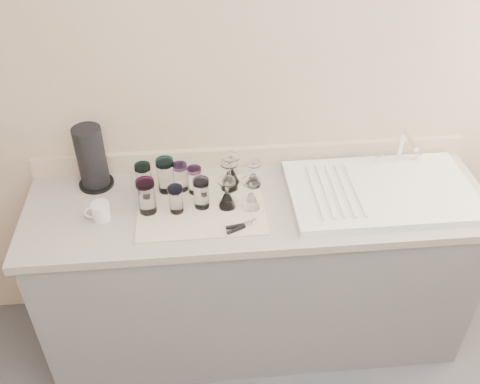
{
  "coord_description": "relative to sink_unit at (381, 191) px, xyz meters",
  "views": [
    {
      "loc": [
        -0.25,
        -0.61,
        2.4
      ],
      "look_at": [
        -0.09,
        1.15,
        1.0
      ],
      "focal_mm": 40.0,
      "sensor_mm": 36.0,
      "label": 1
    }
  ],
  "objects": [
    {
      "name": "counter_unit",
      "position": [
        -0.55,
        -0.0,
        -0.47
      ],
      "size": [
        2.06,
        0.62,
        0.9
      ],
      "color": "slate",
      "rests_on": "ground"
    },
    {
      "name": "goblet_back_right",
      "position": [
        -0.56,
        0.11,
        0.03
      ],
      "size": [
        0.07,
        0.07,
        0.12
      ],
      "color": "white",
      "rests_on": "dish_towel"
    },
    {
      "name": "tumbler_cyan",
      "position": [
        -0.96,
        0.11,
        0.07
      ],
      "size": [
        0.08,
        0.08,
        0.16
      ],
      "color": "white",
      "rests_on": "dish_towel"
    },
    {
      "name": "goblet_extra",
      "position": [
        -0.66,
        0.14,
        0.04
      ],
      "size": [
        0.08,
        0.08,
        0.14
      ],
      "color": "white",
      "rests_on": "dish_towel"
    },
    {
      "name": "paper_towel_roll",
      "position": [
        -1.28,
        0.19,
        0.13
      ],
      "size": [
        0.16,
        0.16,
        0.3
      ],
      "color": "black",
      "rests_on": "counter_unit"
    },
    {
      "name": "room_envelope",
      "position": [
        -0.55,
        -1.2,
        0.64
      ],
      "size": [
        3.54,
        3.5,
        2.52
      ],
      "color": "#4C4C50",
      "rests_on": "ground"
    },
    {
      "name": "goblet_front_right",
      "position": [
        -0.59,
        -0.05,
        0.04
      ],
      "size": [
        0.08,
        0.08,
        0.14
      ],
      "color": "white",
      "rests_on": "dish_towel"
    },
    {
      "name": "goblet_back_left",
      "position": [
        -0.67,
        0.1,
        0.04
      ],
      "size": [
        0.08,
        0.08,
        0.14
      ],
      "color": "white",
      "rests_on": "dish_towel"
    },
    {
      "name": "can_opener",
      "position": [
        -0.65,
        -0.18,
        -0.0
      ],
      "size": [
        0.13,
        0.08,
        0.02
      ],
      "color": "silver",
      "rests_on": "dish_towel"
    },
    {
      "name": "tumbler_teal",
      "position": [
        -1.05,
        0.11,
        0.06
      ],
      "size": [
        0.07,
        0.07,
        0.14
      ],
      "color": "white",
      "rests_on": "dish_towel"
    },
    {
      "name": "sink_unit",
      "position": [
        0.0,
        0.0,
        0.0
      ],
      "size": [
        0.82,
        0.5,
        0.22
      ],
      "color": "white",
      "rests_on": "counter_unit"
    },
    {
      "name": "tumbler_magenta",
      "position": [
        -1.03,
        -0.03,
        0.07
      ],
      "size": [
        0.08,
        0.08,
        0.16
      ],
      "color": "white",
      "rests_on": "dish_towel"
    },
    {
      "name": "tumbler_extra",
      "position": [
        -0.89,
        0.11,
        0.06
      ],
      "size": [
        0.07,
        0.07,
        0.13
      ],
      "color": "white",
      "rests_on": "dish_towel"
    },
    {
      "name": "tumbler_blue",
      "position": [
        -0.91,
        -0.04,
        0.05
      ],
      "size": [
        0.06,
        0.06,
        0.13
      ],
      "color": "white",
      "rests_on": "dish_towel"
    },
    {
      "name": "white_mug",
      "position": [
        -1.23,
        -0.05,
        0.02
      ],
      "size": [
        0.11,
        0.09,
        0.08
      ],
      "color": "silver",
      "rests_on": "counter_unit"
    },
    {
      "name": "goblet_front_left",
      "position": [
        -0.69,
        -0.03,
        0.04
      ],
      "size": [
        0.08,
        0.08,
        0.14
      ],
      "color": "white",
      "rests_on": "dish_towel"
    },
    {
      "name": "tumbler_purple",
      "position": [
        -0.83,
        0.09,
        0.05
      ],
      "size": [
        0.06,
        0.06,
        0.13
      ],
      "color": "white",
      "rests_on": "dish_towel"
    },
    {
      "name": "dish_towel",
      "position": [
        -0.81,
        -0.02,
        -0.02
      ],
      "size": [
        0.55,
        0.42,
        0.01
      ],
      "primitive_type": "cube",
      "color": "silver",
      "rests_on": "counter_unit"
    },
    {
      "name": "tumbler_lavender",
      "position": [
        -0.8,
        -0.02,
        0.06
      ],
      "size": [
        0.07,
        0.07,
        0.14
      ],
      "color": "white",
      "rests_on": "dish_towel"
    }
  ]
}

